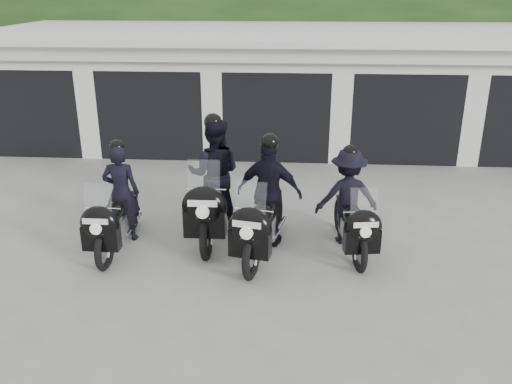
# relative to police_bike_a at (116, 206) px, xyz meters

# --- Properties ---
(ground) EXTENTS (80.00, 80.00, 0.00)m
(ground) POSITION_rel_police_bike_a_xyz_m (2.47, -0.66, -0.73)
(ground) COLOR gray
(ground) RESTS_ON ground
(garage_block) EXTENTS (16.40, 6.80, 2.96)m
(garage_block) POSITION_rel_police_bike_a_xyz_m (2.47, 7.40, 0.70)
(garage_block) COLOR white
(garage_block) RESTS_ON ground
(background_vegetation) EXTENTS (20.00, 3.90, 5.80)m
(background_vegetation) POSITION_rel_police_bike_a_xyz_m (2.84, 12.26, 2.04)
(background_vegetation) COLOR #183212
(background_vegetation) RESTS_ON ground
(police_bike_a) EXTENTS (0.63, 2.11, 1.84)m
(police_bike_a) POSITION_rel_police_bike_a_xyz_m (0.00, 0.00, 0.00)
(police_bike_a) COLOR black
(police_bike_a) RESTS_ON ground
(police_bike_b) EXTENTS (0.98, 2.48, 2.16)m
(police_bike_b) POSITION_rel_police_bike_a_xyz_m (1.51, 0.72, 0.18)
(police_bike_b) COLOR black
(police_bike_b) RESTS_ON ground
(police_bike_c) EXTENTS (1.19, 2.28, 2.00)m
(police_bike_c) POSITION_rel_police_bike_a_xyz_m (2.48, 0.06, 0.12)
(police_bike_c) COLOR black
(police_bike_c) RESTS_ON ground
(police_bike_d) EXTENTS (1.13, 2.03, 1.78)m
(police_bike_d) POSITION_rel_police_bike_a_xyz_m (3.84, 0.30, 0.03)
(police_bike_d) COLOR black
(police_bike_d) RESTS_ON ground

